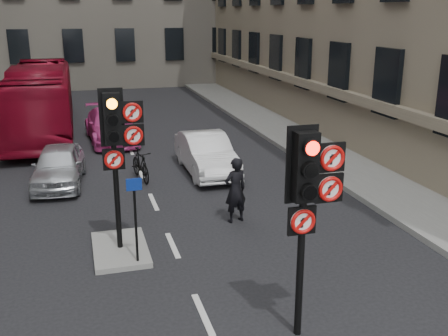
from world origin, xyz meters
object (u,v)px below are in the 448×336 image
signal_near (309,189)px  car_silver (59,165)px  bus_red (41,100)px  signal_far (117,135)px  info_sign (135,208)px  car_white (206,154)px  car_pink (111,125)px  motorcyclist (235,190)px  motorcycle (140,165)px

signal_near → car_silver: bearing=113.4°
signal_near → bus_red: size_ratio=0.33×
signal_far → info_sign: signal_far is taller
car_silver → car_white: (4.74, -0.04, 0.04)m
car_white → car_pink: bearing=116.6°
car_white → motorcyclist: (-0.32, -4.36, 0.20)m
car_silver → bus_red: bus_red is taller
motorcycle → bus_red: bearing=103.3°
car_silver → info_sign: size_ratio=1.95×
bus_red → motorcyclist: (5.23, -11.95, -0.65)m
car_silver → motorcyclist: 6.24m
motorcycle → signal_far: bearing=-111.1°
bus_red → info_sign: (2.49, -13.77, -0.18)m
signal_near → car_pink: bearing=98.0°
signal_far → car_silver: size_ratio=0.99×
motorcyclist → car_silver: bearing=-59.7°
signal_near → car_pink: 15.05m
signal_far → car_silver: bearing=105.2°
bus_red → info_sign: size_ratio=5.79×
car_white → car_pink: size_ratio=0.88×
signal_far → car_pink: bearing=87.2°
car_pink → car_silver: bearing=-114.0°
car_white → info_sign: 6.92m
signal_far → motorcyclist: (2.95, 1.01, -1.85)m
signal_far → info_sign: bearing=-75.2°
signal_far → bus_red: (-2.28, 12.96, -1.20)m
car_silver → car_pink: (1.99, 5.38, 0.04)m
car_white → bus_red: bearing=125.8°
signal_far → signal_near: bearing=-57.0°
signal_far → car_white: signal_far is taller
signal_near → motorcyclist: signal_near is taller
bus_red → motorcycle: 8.54m
car_pink → motorcycle: bearing=-88.4°
signal_near → motorcyclist: 5.31m
signal_far → car_silver: 5.97m
signal_near → info_sign: bearing=126.8°
signal_far → motorcyclist: size_ratio=2.09×
motorcycle → motorcyclist: bearing=-75.1°
signal_near → car_white: (0.66, 9.37, -1.92)m
motorcycle → car_silver: bearing=164.7°
car_silver → car_white: size_ratio=0.91×
motorcycle → info_sign: info_sign is taller
bus_red → info_sign: bus_red is taller
car_white → motorcycle: bearing=-175.0°
signal_near → bus_red: (-4.88, 16.96, -1.08)m
car_pink → info_sign: 11.61m
motorcycle → info_sign: (-0.82, -5.97, 0.81)m
car_silver → motorcyclist: (4.42, -4.40, 0.24)m
motorcyclist → info_sign: bearing=18.8°
bus_red → motorcycle: size_ratio=6.37×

